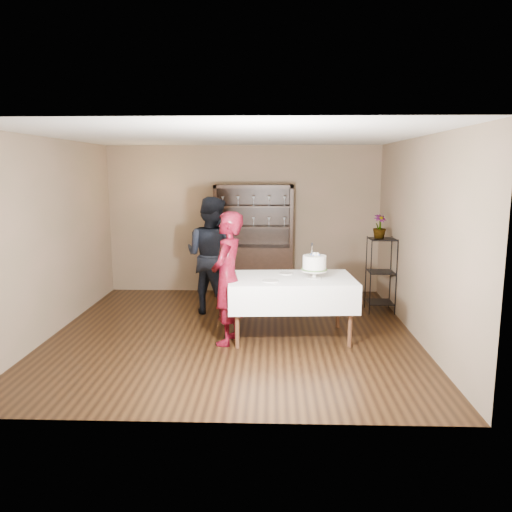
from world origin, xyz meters
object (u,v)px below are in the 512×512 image
(man, at_px, (211,255))
(potted_plant, at_px, (380,226))
(woman, at_px, (228,278))
(cake, at_px, (314,264))
(plant_etagere, at_px, (381,272))
(cake_table, at_px, (291,292))
(china_hutch, at_px, (254,259))

(man, height_order, potted_plant, man)
(woman, xyz_separation_m, cake, (1.14, 0.20, 0.16))
(man, bearing_deg, cake, 165.50)
(plant_etagere, distance_m, woman, 2.81)
(cake_table, xyz_separation_m, woman, (-0.84, -0.24, 0.23))
(cake_table, xyz_separation_m, potted_plant, (1.44, 1.37, 0.73))
(man, distance_m, cake, 1.96)
(cake_table, height_order, potted_plant, potted_plant)
(woman, relative_size, man, 0.94)
(man, height_order, cake, man)
(woman, bearing_deg, china_hutch, -171.29)
(man, bearing_deg, woman, 129.33)
(cake, relative_size, potted_plant, 1.28)
(potted_plant, bearing_deg, cake, -128.93)
(woman, xyz_separation_m, man, (-0.38, 1.42, 0.06))
(china_hutch, distance_m, potted_plant, 2.38)
(cake_table, relative_size, cake, 3.62)
(china_hutch, bearing_deg, cake, -69.63)
(cake_table, relative_size, woman, 1.00)
(plant_etagere, xyz_separation_m, cake, (-1.18, -1.37, 0.38))
(china_hutch, xyz_separation_m, woman, (-0.24, -2.62, 0.21))
(cake_table, distance_m, woman, 0.90)
(china_hutch, height_order, man, china_hutch)
(plant_etagere, relative_size, woman, 0.69)
(china_hutch, relative_size, plant_etagere, 1.67)
(woman, relative_size, cake, 3.63)
(plant_etagere, height_order, woman, woman)
(cake, bearing_deg, china_hutch, 110.37)
(china_hutch, xyz_separation_m, potted_plant, (2.04, -1.01, 0.71))
(woman, height_order, potted_plant, woman)
(plant_etagere, bearing_deg, china_hutch, 153.17)
(plant_etagere, distance_m, man, 2.72)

